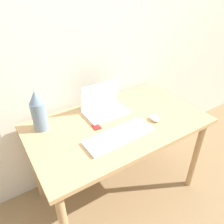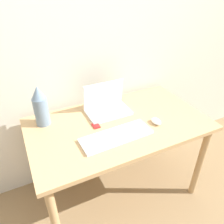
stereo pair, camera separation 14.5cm
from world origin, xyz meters
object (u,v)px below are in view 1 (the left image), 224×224
object	(u,v)px
vase	(38,111)
mp3_player	(96,127)
laptop	(104,106)
keyboard	(119,136)
mouse	(155,118)

from	to	relation	value
vase	mp3_player	size ratio (longest dim) A/B	4.64
vase	laptop	bearing A→B (deg)	-5.60
keyboard	vase	bearing A→B (deg)	137.56
laptop	mp3_player	bearing A→B (deg)	-135.67
laptop	mouse	size ratio (longest dim) A/B	3.59
vase	mp3_player	distance (m)	0.39
mouse	vase	world-z (taller)	vase
laptop	mouse	world-z (taller)	laptop
keyboard	vase	size ratio (longest dim) A/B	1.65
laptop	vase	world-z (taller)	vase
mp3_player	laptop	bearing A→B (deg)	44.33
vase	mp3_player	xyz separation A→B (m)	(0.31, -0.19, -0.13)
keyboard	vase	xyz separation A→B (m)	(-0.39, 0.35, 0.13)
mouse	keyboard	bearing A→B (deg)	-177.09
mouse	vase	distance (m)	0.79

